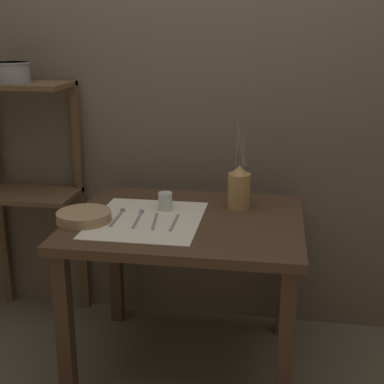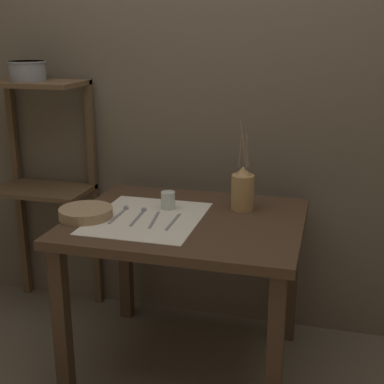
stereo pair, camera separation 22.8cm
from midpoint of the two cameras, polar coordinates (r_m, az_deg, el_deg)
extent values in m
plane|color=brown|center=(2.67, 2.04, -17.90)|extent=(12.00, 12.00, 0.00)
cube|color=brown|center=(2.72, 4.84, 10.07)|extent=(7.00, 0.06, 2.40)
cube|color=#422D1E|center=(2.33, 2.22, -3.29)|extent=(1.00, 0.83, 0.04)
cube|color=#422D1E|center=(2.33, -10.93, -13.73)|extent=(0.06, 0.06, 0.70)
cube|color=#422D1E|center=(2.13, 12.01, -16.85)|extent=(0.06, 0.06, 0.70)
cube|color=#422D1E|center=(2.90, -4.87, -7.00)|extent=(0.06, 0.06, 0.70)
cube|color=#422D1E|center=(2.75, 12.94, -8.79)|extent=(0.06, 0.06, 0.70)
cube|color=brown|center=(2.83, -14.36, 11.17)|extent=(0.51, 0.30, 0.02)
cube|color=brown|center=(2.93, -13.57, 0.19)|extent=(0.51, 0.30, 0.02)
cube|color=brown|center=(3.17, -16.08, 0.07)|extent=(0.04, 0.04, 1.28)
cube|color=brown|center=(2.96, -8.26, -0.61)|extent=(0.04, 0.04, 1.28)
cube|color=beige|center=(2.32, -2.01, -2.83)|extent=(0.46, 0.54, 0.00)
cylinder|color=#A87F4C|center=(2.43, 8.10, -0.08)|extent=(0.10, 0.10, 0.16)
cone|color=#A87F4C|center=(2.41, 8.20, 2.22)|extent=(0.08, 0.08, 0.04)
cylinder|color=#847056|center=(2.36, 8.27, 5.02)|extent=(0.04, 0.01, 0.21)
cylinder|color=#847056|center=(2.37, 7.93, 4.45)|extent=(0.01, 0.01, 0.16)
cylinder|color=#847056|center=(2.37, 8.63, 3.98)|extent=(0.03, 0.01, 0.12)
cylinder|color=#847056|center=(2.37, 8.62, 4.40)|extent=(0.02, 0.03, 0.15)
cylinder|color=#847056|center=(2.38, 8.71, 4.35)|extent=(0.00, 0.04, 0.15)
cylinder|color=#847056|center=(2.39, 8.03, 4.43)|extent=(0.02, 0.02, 0.15)
cylinder|color=#9E7F5B|center=(2.35, -8.55, -2.26)|extent=(0.23, 0.23, 0.04)
cylinder|color=silver|center=(2.42, 0.12, -0.93)|extent=(0.06, 0.06, 0.08)
cube|color=gray|center=(2.34, -5.18, -2.59)|extent=(0.02, 0.20, 0.00)
sphere|color=gray|center=(2.43, -4.41, -1.76)|extent=(0.02, 0.02, 0.02)
cube|color=gray|center=(2.31, -3.04, -2.82)|extent=(0.03, 0.20, 0.00)
sphere|color=gray|center=(2.40, -2.46, -1.96)|extent=(0.02, 0.02, 0.02)
cube|color=gray|center=(2.29, -1.22, -3.02)|extent=(0.04, 0.20, 0.00)
cube|color=gray|center=(2.26, 0.84, -3.24)|extent=(0.01, 0.20, 0.00)
cylinder|color=gray|center=(2.83, -14.93, 12.37)|extent=(0.18, 0.18, 0.10)
cylinder|color=gray|center=(2.83, -15.00, 13.27)|extent=(0.19, 0.19, 0.01)
camera|label=1|loc=(0.11, -87.14, 0.87)|focal=50.00mm
camera|label=2|loc=(0.11, 92.86, -0.87)|focal=50.00mm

